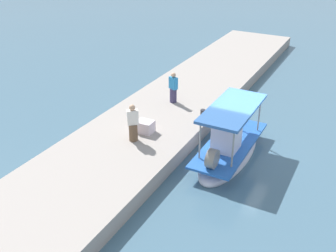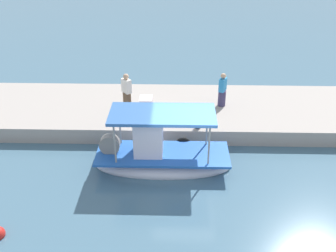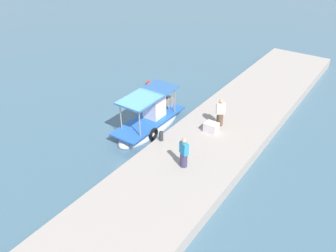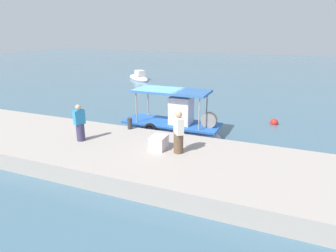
{
  "view_description": "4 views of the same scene",
  "coord_description": "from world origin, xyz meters",
  "px_view_note": "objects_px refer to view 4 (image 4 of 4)",
  "views": [
    {
      "loc": [
        15.44,
        4.39,
        9.4
      ],
      "look_at": [
        1.26,
        -3.18,
        0.99
      ],
      "focal_mm": 42.43,
      "sensor_mm": 36.0,
      "label": 1
    },
    {
      "loc": [
        0.31,
        12.94,
        9.27
      ],
      "look_at": [
        0.71,
        -2.39,
        0.71
      ],
      "focal_mm": 42.89,
      "sensor_mm": 36.0,
      "label": 2
    },
    {
      "loc": [
        -13.29,
        -11.56,
        11.35
      ],
      "look_at": [
        0.62,
        -1.87,
        0.88
      ],
      "focal_mm": 36.63,
      "sensor_mm": 36.0,
      "label": 3
    },
    {
      "loc": [
        6.43,
        -14.36,
        5.39
      ],
      "look_at": [
        1.56,
        -2.51,
        1.2
      ],
      "focal_mm": 31.32,
      "sensor_mm": 36.0,
      "label": 4
    }
  ],
  "objects_px": {
    "main_fishing_boat": "(173,126)",
    "fisherman_near_bollard": "(80,124)",
    "fisherman_by_crate": "(179,134)",
    "marker_buoy": "(274,123)",
    "cargo_crate": "(159,142)",
    "moored_boat_near": "(139,78)",
    "mooring_bollard": "(130,124)"
  },
  "relations": [
    {
      "from": "fisherman_by_crate",
      "to": "cargo_crate",
      "type": "bearing_deg",
      "value": 175.96
    },
    {
      "from": "fisherman_near_bollard",
      "to": "cargo_crate",
      "type": "xyz_separation_m",
      "value": [
        3.6,
        0.42,
        -0.47
      ]
    },
    {
      "from": "fisherman_near_bollard",
      "to": "fisherman_by_crate",
      "type": "xyz_separation_m",
      "value": [
        4.5,
        0.36,
        0.03
      ]
    },
    {
      "from": "fisherman_near_bollard",
      "to": "moored_boat_near",
      "type": "distance_m",
      "value": 21.55
    },
    {
      "from": "mooring_bollard",
      "to": "fisherman_by_crate",
      "type": "bearing_deg",
      "value": -29.94
    },
    {
      "from": "fisherman_by_crate",
      "to": "mooring_bollard",
      "type": "xyz_separation_m",
      "value": [
        -3.28,
        1.89,
        -0.51
      ]
    },
    {
      "from": "fisherman_near_bollard",
      "to": "mooring_bollard",
      "type": "height_order",
      "value": "fisherman_near_bollard"
    },
    {
      "from": "fisherman_by_crate",
      "to": "mooring_bollard",
      "type": "relative_size",
      "value": 3.16
    },
    {
      "from": "marker_buoy",
      "to": "moored_boat_near",
      "type": "distance_m",
      "value": 19.53
    },
    {
      "from": "fisherman_by_crate",
      "to": "mooring_bollard",
      "type": "height_order",
      "value": "fisherman_by_crate"
    },
    {
      "from": "main_fishing_boat",
      "to": "marker_buoy",
      "type": "distance_m",
      "value": 6.39
    },
    {
      "from": "fisherman_near_bollard",
      "to": "fisherman_by_crate",
      "type": "relative_size",
      "value": 0.96
    },
    {
      "from": "main_fishing_boat",
      "to": "fisherman_near_bollard",
      "type": "xyz_separation_m",
      "value": [
        -2.78,
        -4.2,
        0.98
      ]
    },
    {
      "from": "fisherman_near_bollard",
      "to": "mooring_bollard",
      "type": "xyz_separation_m",
      "value": [
        1.22,
        2.25,
        -0.47
      ]
    },
    {
      "from": "main_fishing_boat",
      "to": "cargo_crate",
      "type": "height_order",
      "value": "main_fishing_boat"
    },
    {
      "from": "cargo_crate",
      "to": "marker_buoy",
      "type": "bearing_deg",
      "value": 61.71
    },
    {
      "from": "marker_buoy",
      "to": "cargo_crate",
      "type": "bearing_deg",
      "value": -118.29
    },
    {
      "from": "moored_boat_near",
      "to": "marker_buoy",
      "type": "bearing_deg",
      "value": -37.64
    },
    {
      "from": "main_fishing_boat",
      "to": "fisherman_by_crate",
      "type": "relative_size",
      "value": 3.16
    },
    {
      "from": "fisherman_near_bollard",
      "to": "moored_boat_near",
      "type": "relative_size",
      "value": 0.39
    },
    {
      "from": "fisherman_near_bollard",
      "to": "fisherman_by_crate",
      "type": "distance_m",
      "value": 4.51
    },
    {
      "from": "fisherman_by_crate",
      "to": "moored_boat_near",
      "type": "distance_m",
      "value": 23.23
    },
    {
      "from": "fisherman_by_crate",
      "to": "cargo_crate",
      "type": "height_order",
      "value": "fisherman_by_crate"
    },
    {
      "from": "main_fishing_boat",
      "to": "cargo_crate",
      "type": "relative_size",
      "value": 7.17
    },
    {
      "from": "fisherman_near_bollard",
      "to": "marker_buoy",
      "type": "bearing_deg",
      "value": 46.42
    },
    {
      "from": "marker_buoy",
      "to": "moored_boat_near",
      "type": "relative_size",
      "value": 0.11
    },
    {
      "from": "marker_buoy",
      "to": "fisherman_near_bollard",
      "type": "bearing_deg",
      "value": -133.58
    },
    {
      "from": "mooring_bollard",
      "to": "cargo_crate",
      "type": "relative_size",
      "value": 0.72
    },
    {
      "from": "fisherman_by_crate",
      "to": "main_fishing_boat",
      "type": "bearing_deg",
      "value": 114.18
    },
    {
      "from": "mooring_bollard",
      "to": "moored_boat_near",
      "type": "xyz_separation_m",
      "value": [
        -8.92,
        17.84,
        -0.77
      ]
    },
    {
      "from": "moored_boat_near",
      "to": "fisherman_by_crate",
      "type": "bearing_deg",
      "value": -58.28
    },
    {
      "from": "fisherman_by_crate",
      "to": "marker_buoy",
      "type": "relative_size",
      "value": 3.62
    }
  ]
}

